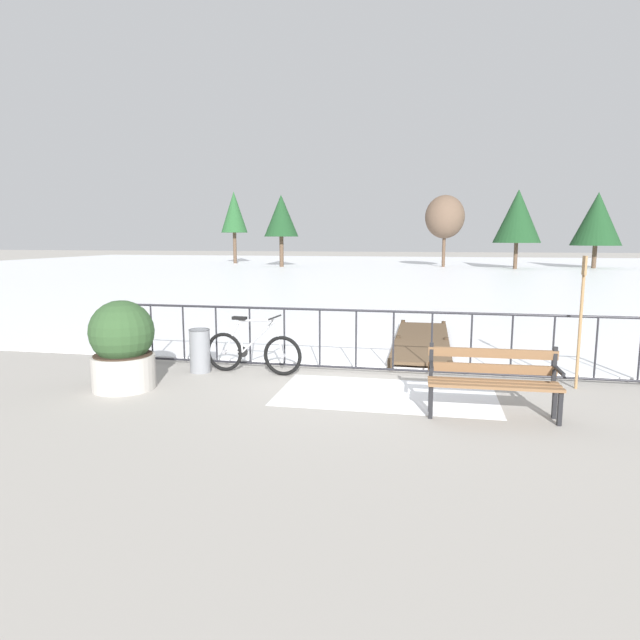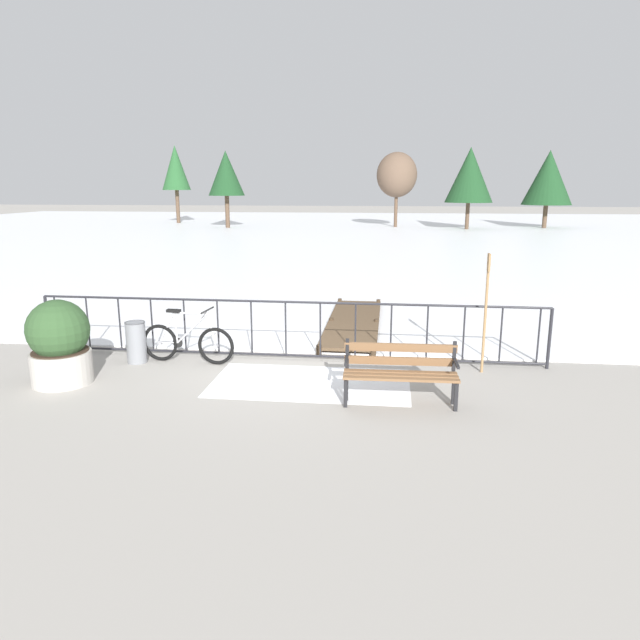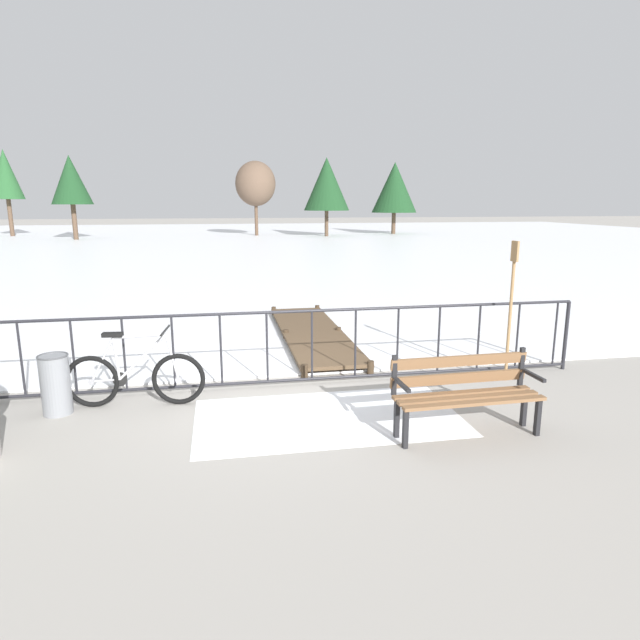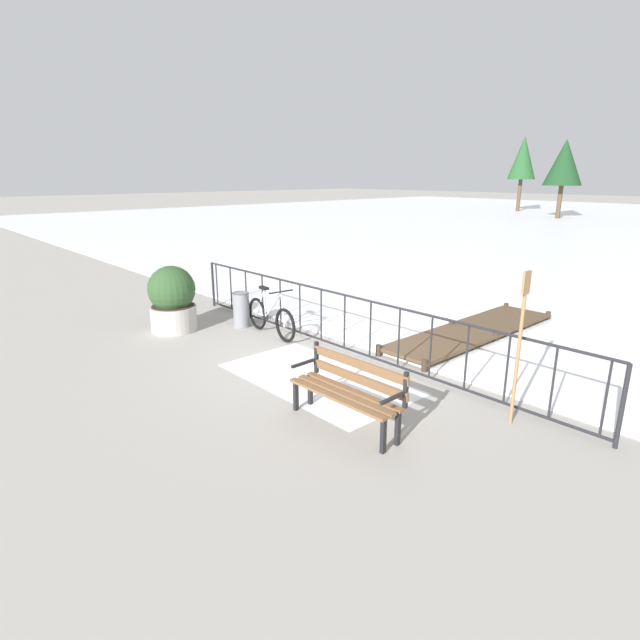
% 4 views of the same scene
% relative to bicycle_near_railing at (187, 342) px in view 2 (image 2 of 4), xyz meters
% --- Properties ---
extents(ground_plane, '(160.00, 160.00, 0.00)m').
position_rel_bicycle_near_railing_xyz_m(ground_plane, '(1.68, 0.39, -0.37)').
color(ground_plane, '#9E9991').
extents(frozen_pond, '(80.00, 56.00, 0.03)m').
position_rel_bicycle_near_railing_xyz_m(frozen_pond, '(1.68, 28.79, -0.35)').
color(frozen_pond, white).
rests_on(frozen_pond, ground).
extents(snow_patch, '(3.11, 1.69, 0.01)m').
position_rel_bicycle_near_railing_xyz_m(snow_patch, '(2.28, -0.81, -0.36)').
color(snow_patch, white).
rests_on(snow_patch, ground).
extents(railing_fence, '(9.06, 0.06, 1.07)m').
position_rel_bicycle_near_railing_xyz_m(railing_fence, '(1.68, 0.39, 0.19)').
color(railing_fence, '#232328').
rests_on(railing_fence, ground).
extents(bicycle_near_railing, '(1.71, 0.52, 0.97)m').
position_rel_bicycle_near_railing_xyz_m(bicycle_near_railing, '(0.00, 0.00, 0.00)').
color(bicycle_near_railing, black).
rests_on(bicycle_near_railing, ground).
extents(park_bench, '(1.61, 0.52, 0.89)m').
position_rel_bicycle_near_railing_xyz_m(park_bench, '(3.66, -1.50, 0.14)').
color(park_bench, brown).
rests_on(park_bench, ground).
extents(planter_with_shrub, '(0.94, 0.94, 1.33)m').
position_rel_bicycle_near_railing_xyz_m(planter_with_shrub, '(-1.60, -1.27, 0.28)').
color(planter_with_shrub, '#ADA8A0').
rests_on(planter_with_shrub, ground).
extents(trash_bin, '(0.35, 0.35, 0.73)m').
position_rel_bicycle_near_railing_xyz_m(trash_bin, '(-0.90, -0.09, 0.00)').
color(trash_bin, gray).
rests_on(trash_bin, ground).
extents(oar_upright, '(0.04, 0.16, 1.98)m').
position_rel_bicycle_near_railing_xyz_m(oar_upright, '(5.04, 0.06, 0.77)').
color(oar_upright, '#937047').
rests_on(oar_upright, ground).
extents(wooden_dock, '(1.10, 4.55, 0.20)m').
position_rel_bicycle_near_railing_xyz_m(wooden_dock, '(2.73, 2.91, -0.25)').
color(wooden_dock, brown).
rests_on(wooden_dock, ground).
extents(tree_far_west, '(3.50, 3.50, 5.50)m').
position_rel_bicycle_near_railing_xyz_m(tree_far_west, '(14.66, 34.61, 3.21)').
color(tree_far_west, brown).
rests_on(tree_far_west, ground).
extents(tree_west_mid, '(3.30, 3.30, 5.63)m').
position_rel_bicycle_near_railing_xyz_m(tree_west_mid, '(8.88, 32.63, 3.38)').
color(tree_west_mid, brown).
rests_on(tree_west_mid, ground).
extents(tree_centre, '(2.96, 2.96, 5.44)m').
position_rel_bicycle_near_railing_xyz_m(tree_centre, '(3.88, 34.43, 3.43)').
color(tree_centre, brown).
rests_on(tree_centre, ground).
extents(tree_east_mid, '(2.27, 2.27, 6.21)m').
position_rel_bicycle_near_railing_xyz_m(tree_east_mid, '(-13.91, 36.97, 4.03)').
color(tree_east_mid, brown).
rests_on(tree_east_mid, ground).
extents(tree_far_east, '(2.61, 2.61, 5.48)m').
position_rel_bicycle_near_railing_xyz_m(tree_far_east, '(-8.33, 32.08, 3.51)').
color(tree_far_east, brown).
rests_on(tree_far_east, ground).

